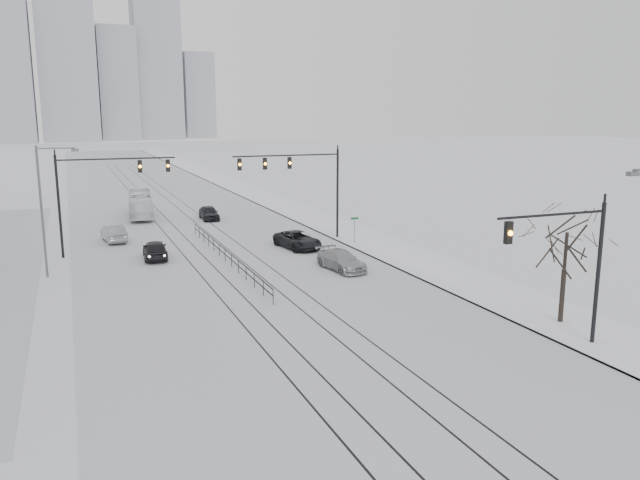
{
  "coord_description": "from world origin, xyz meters",
  "views": [
    {
      "loc": [
        -10.6,
        -15.69,
        10.99
      ],
      "look_at": [
        3.87,
        20.24,
        3.2
      ],
      "focal_mm": 35.0,
      "sensor_mm": 36.0,
      "label": 1
    }
  ],
  "objects_px": {
    "sedan_sb_inner": "(155,250)",
    "sedan_nb_far": "(209,213)",
    "sedan_sb_outer": "(114,234)",
    "box_truck": "(140,204)",
    "traffic_mast_near": "(573,256)",
    "sedan_nb_front": "(298,240)",
    "sedan_nb_right": "(341,261)",
    "bare_tree": "(566,242)"
  },
  "relations": [
    {
      "from": "sedan_sb_inner",
      "to": "sedan_nb_far",
      "type": "distance_m",
      "value": 18.55
    },
    {
      "from": "sedan_sb_outer",
      "to": "box_truck",
      "type": "height_order",
      "value": "box_truck"
    },
    {
      "from": "traffic_mast_near",
      "to": "sedan_sb_inner",
      "type": "height_order",
      "value": "traffic_mast_near"
    },
    {
      "from": "sedan_sb_inner",
      "to": "sedan_nb_far",
      "type": "relative_size",
      "value": 1.02
    },
    {
      "from": "sedan_sb_outer",
      "to": "sedan_nb_front",
      "type": "xyz_separation_m",
      "value": [
        14.07,
        -8.67,
        -0.02
      ]
    },
    {
      "from": "sedan_sb_inner",
      "to": "sedan_nb_far",
      "type": "height_order",
      "value": "sedan_sb_inner"
    },
    {
      "from": "sedan_sb_outer",
      "to": "sedan_nb_front",
      "type": "bearing_deg",
      "value": 141.58
    },
    {
      "from": "sedan_nb_right",
      "to": "sedan_nb_front",
      "type": "bearing_deg",
      "value": 85.2
    },
    {
      "from": "sedan_nb_front",
      "to": "box_truck",
      "type": "height_order",
      "value": "box_truck"
    },
    {
      "from": "sedan_sb_outer",
      "to": "sedan_nb_far",
      "type": "relative_size",
      "value": 1.04
    },
    {
      "from": "sedan_nb_right",
      "to": "box_truck",
      "type": "distance_m",
      "value": 31.79
    },
    {
      "from": "sedan_sb_inner",
      "to": "sedan_nb_front",
      "type": "xyz_separation_m",
      "value": [
        11.57,
        -0.43,
        -0.03
      ]
    },
    {
      "from": "bare_tree",
      "to": "sedan_sb_outer",
      "type": "xyz_separation_m",
      "value": [
        -20.54,
        32.02,
        -3.75
      ]
    },
    {
      "from": "traffic_mast_near",
      "to": "sedan_sb_outer",
      "type": "relative_size",
      "value": 1.56
    },
    {
      "from": "sedan_sb_outer",
      "to": "sedan_nb_right",
      "type": "bearing_deg",
      "value": 123.99
    },
    {
      "from": "traffic_mast_near",
      "to": "sedan_nb_front",
      "type": "height_order",
      "value": "traffic_mast_near"
    },
    {
      "from": "sedan_sb_outer",
      "to": "sedan_sb_inner",
      "type": "bearing_deg",
      "value": 100.08
    },
    {
      "from": "box_truck",
      "to": "sedan_sb_outer",
      "type": "bearing_deg",
      "value": 79.18
    },
    {
      "from": "bare_tree",
      "to": "box_truck",
      "type": "bearing_deg",
      "value": 110.45
    },
    {
      "from": "bare_tree",
      "to": "sedan_nb_far",
      "type": "height_order",
      "value": "bare_tree"
    },
    {
      "from": "sedan_sb_outer",
      "to": "sedan_nb_right",
      "type": "height_order",
      "value": "sedan_sb_outer"
    },
    {
      "from": "bare_tree",
      "to": "sedan_nb_far",
      "type": "distance_m",
      "value": 42.07
    },
    {
      "from": "sedan_nb_front",
      "to": "sedan_sb_outer",
      "type": "bearing_deg",
      "value": 139.22
    },
    {
      "from": "traffic_mast_near",
      "to": "sedan_sb_inner",
      "type": "distance_m",
      "value": 31.25
    },
    {
      "from": "sedan_nb_far",
      "to": "box_truck",
      "type": "height_order",
      "value": "box_truck"
    },
    {
      "from": "sedan_sb_outer",
      "to": "box_truck",
      "type": "xyz_separation_m",
      "value": [
        3.71,
        13.12,
        0.66
      ]
    },
    {
      "from": "sedan_sb_inner",
      "to": "sedan_nb_far",
      "type": "xyz_separation_m",
      "value": [
        7.78,
        16.83,
        -0.01
      ]
    },
    {
      "from": "sedan_nb_right",
      "to": "sedan_nb_far",
      "type": "distance_m",
      "value": 25.73
    },
    {
      "from": "bare_tree",
      "to": "sedan_nb_right",
      "type": "relative_size",
      "value": 1.27
    },
    {
      "from": "traffic_mast_near",
      "to": "sedan_sb_inner",
      "type": "bearing_deg",
      "value": 120.26
    },
    {
      "from": "bare_tree",
      "to": "sedan_sb_outer",
      "type": "relative_size",
      "value": 1.36
    },
    {
      "from": "sedan_sb_inner",
      "to": "sedan_sb_outer",
      "type": "bearing_deg",
      "value": -69.23
    },
    {
      "from": "sedan_sb_outer",
      "to": "sedan_nb_front",
      "type": "relative_size",
      "value": 0.87
    },
    {
      "from": "sedan_sb_inner",
      "to": "sedan_nb_right",
      "type": "bearing_deg",
      "value": 148.38
    },
    {
      "from": "traffic_mast_near",
      "to": "box_truck",
      "type": "height_order",
      "value": "traffic_mast_near"
    },
    {
      "from": "sedan_nb_front",
      "to": "sedan_sb_inner",
      "type": "bearing_deg",
      "value": 168.7
    },
    {
      "from": "sedan_sb_inner",
      "to": "sedan_nb_front",
      "type": "relative_size",
      "value": 0.85
    },
    {
      "from": "traffic_mast_near",
      "to": "sedan_sb_outer",
      "type": "bearing_deg",
      "value": 117.36
    },
    {
      "from": "sedan_nb_right",
      "to": "box_truck",
      "type": "xyz_separation_m",
      "value": [
        -10.76,
        29.9,
        0.7
      ]
    },
    {
      "from": "bare_tree",
      "to": "traffic_mast_near",
      "type": "bearing_deg",
      "value": -128.76
    },
    {
      "from": "sedan_nb_front",
      "to": "sedan_nb_far",
      "type": "relative_size",
      "value": 1.2
    },
    {
      "from": "bare_tree",
      "to": "sedan_sb_inner",
      "type": "xyz_separation_m",
      "value": [
        -18.04,
        23.79,
        -3.74
      ]
    }
  ]
}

